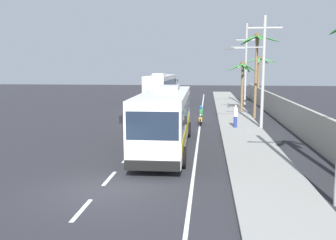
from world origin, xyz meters
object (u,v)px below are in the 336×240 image
at_px(coach_bus_foreground, 166,117).
at_px(palm_second, 259,68).
at_px(palm_third, 243,74).
at_px(pedestrian_near_kerb, 235,116).
at_px(utility_pole_far, 245,63).
at_px(palm_nearest, 257,56).
at_px(coach_bus_far_lane, 161,87).
at_px(motorcycle_beside_bus, 201,117).
at_px(utility_pole_mid, 262,69).

distance_m(coach_bus_foreground, palm_second, 28.00).
bearing_deg(palm_third, pedestrian_near_kerb, -97.67).
bearing_deg(utility_pole_far, palm_nearest, -89.71).
relative_size(coach_bus_foreground, palm_third, 2.28).
relative_size(coach_bus_foreground, pedestrian_near_kerb, 7.11).
relative_size(coach_bus_far_lane, pedestrian_near_kerb, 7.26).
relative_size(palm_nearest, palm_third, 1.47).
bearing_deg(coach_bus_far_lane, palm_second, -3.15).
height_order(coach_bus_far_lane, palm_third, palm_third).
xyz_separation_m(motorcycle_beside_bus, utility_pole_mid, (4.56, -1.65, 3.97)).
height_order(palm_nearest, palm_second, palm_nearest).
bearing_deg(utility_pole_far, motorcycle_beside_bus, -108.98).
relative_size(palm_nearest, palm_second, 1.29).
distance_m(utility_pole_far, palm_nearest, 9.73).
distance_m(coach_bus_far_lane, palm_nearest, 17.63).
distance_m(coach_bus_far_lane, pedestrian_near_kerb, 21.57).
xyz_separation_m(motorcycle_beside_bus, palm_second, (6.93, 17.41, 3.94)).
distance_m(motorcycle_beside_bus, utility_pole_far, 15.59).
distance_m(utility_pole_mid, palm_nearest, 6.18).
bearing_deg(utility_pole_far, palm_third, -97.97).
relative_size(coach_bus_far_lane, utility_pole_mid, 1.45).
height_order(coach_bus_foreground, palm_nearest, palm_nearest).
relative_size(pedestrian_near_kerb, palm_third, 0.32).
xyz_separation_m(coach_bus_far_lane, palm_nearest, (10.46, -13.69, 3.75)).
relative_size(utility_pole_far, palm_third, 1.83).
xyz_separation_m(utility_pole_far, palm_nearest, (0.05, -9.71, 0.64)).
relative_size(palm_second, palm_third, 1.14).
relative_size(coach_bus_far_lane, palm_third, 2.33).
height_order(coach_bus_foreground, palm_third, palm_third).
bearing_deg(coach_bus_foreground, motorcycle_beside_bus, 77.96).
relative_size(utility_pole_mid, palm_third, 1.61).
bearing_deg(palm_second, motorcycle_beside_bus, -111.71).
height_order(palm_nearest, palm_third, palm_nearest).
height_order(coach_bus_foreground, motorcycle_beside_bus, coach_bus_foreground).
height_order(coach_bus_far_lane, palm_nearest, palm_nearest).
bearing_deg(motorcycle_beside_bus, palm_nearest, 41.97).
distance_m(pedestrian_near_kerb, palm_third, 11.28).
height_order(coach_bus_foreground, utility_pole_mid, utility_pole_mid).
height_order(motorcycle_beside_bus, pedestrian_near_kerb, pedestrian_near_kerb).
xyz_separation_m(palm_nearest, palm_third, (-0.77, 4.56, -1.78)).
height_order(palm_second, palm_third, palm_second).
xyz_separation_m(coach_bus_foreground, palm_nearest, (6.83, 13.43, 3.88)).
bearing_deg(motorcycle_beside_bus, palm_third, 65.26).
bearing_deg(utility_pole_mid, palm_nearest, 86.76).
bearing_deg(palm_second, palm_third, -108.33).
relative_size(utility_pole_mid, palm_second, 1.41).
bearing_deg(coach_bus_far_lane, motorcycle_beside_bus, -72.95).
height_order(utility_pole_mid, utility_pole_far, utility_pole_far).
bearing_deg(coach_bus_foreground, palm_second, 71.48).
bearing_deg(coach_bus_far_lane, utility_pole_mid, -62.88).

